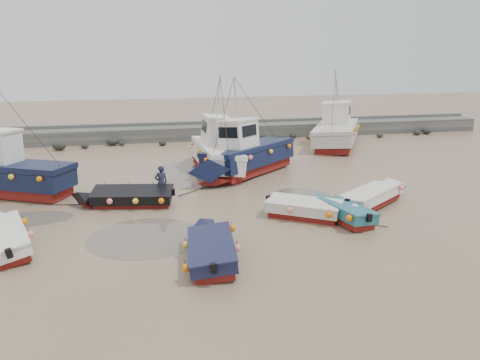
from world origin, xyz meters
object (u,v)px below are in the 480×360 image
Objects in this scene: cabin_boat_2 at (245,155)px; dinghy_5 at (311,207)px; cabin_boat_0 at (4,171)px; dinghy_3 at (374,194)px; cabin_boat_1 at (213,151)px; person at (162,200)px; cabin_boat_3 at (338,130)px; dinghy_0 at (6,234)px; dinghy_1 at (212,245)px; dinghy_2 at (341,208)px; dinghy_4 at (126,195)px.

dinghy_5 is at bearing 149.25° from cabin_boat_2.
dinghy_5 is at bearing -88.66° from cabin_boat_0.
cabin_boat_0 is (-19.28, 5.75, 0.82)m from dinghy_3.
cabin_boat_1 is 6.85m from person.
person is (-3.66, -5.63, -1.36)m from cabin_boat_1.
cabin_boat_0 is 0.94× the size of cabin_boat_1.
cabin_boat_0 is at bearing -129.77° from cabin_boat_3.
dinghy_0 is 0.71× the size of cabin_boat_0.
dinghy_0 is 3.42× the size of person.
dinghy_3 is at bearing 176.67° from cabin_boat_2.
cabin_boat_2 reaches higher than dinghy_1.
dinghy_2 reaches higher than person.
dinghy_2 and dinghy_5 have the same top height.
cabin_boat_1 reaches higher than dinghy_0.
dinghy_3 is 15.65m from cabin_boat_3.
dinghy_5 is (13.44, 0.60, 0.01)m from dinghy_0.
dinghy_0 is 0.75× the size of cabin_boat_2.
dinghy_4 is 0.75× the size of cabin_boat_2.
cabin_boat_3 is at bearing 54.22° from dinghy_2.
dinghy_2 is at bearing -18.76° from dinghy_0.
dinghy_0 is 1.05× the size of dinghy_1.
cabin_boat_3 reaches higher than dinghy_5.
cabin_boat_3 reaches higher than dinghy_0.
cabin_boat_2 is 4.53× the size of person.
cabin_boat_1 is at bearing 26.98° from dinghy_0.
cabin_boat_0 is at bearing 138.92° from dinghy_1.
dinghy_4 is 7.36m from cabin_boat_0.
dinghy_1 is at bearing -102.33° from cabin_boat_1.
dinghy_1 is (8.12, -2.86, 0.01)m from dinghy_0.
cabin_boat_3 is 5.30× the size of person.
dinghy_1 is 14.58m from cabin_boat_0.
dinghy_1 is 0.72× the size of cabin_boat_2.
dinghy_3 is at bearing 141.79° from dinghy_5.
cabin_boat_2 is 0.85× the size of cabin_boat_3.
dinghy_5 is at bearing -88.12° from cabin_boat_3.
cabin_boat_3 reaches higher than dinghy_2.
dinghy_3 is 0.59× the size of cabin_boat_3.
dinghy_2 is at bearing -83.73° from cabin_boat_3.
dinghy_1 is at bearing -38.59° from dinghy_0.
cabin_boat_0 reaches higher than dinghy_4.
person is (-8.22, 4.88, -0.56)m from dinghy_2.
cabin_boat_0 is (-6.56, 3.23, 0.82)m from dinghy_4.
dinghy_0 is 8.61m from dinghy_1.
cabin_boat_0 reaches higher than dinghy_2.
dinghy_4 is at bearing -136.98° from dinghy_3.
cabin_boat_2 is at bearing -112.34° from cabin_boat_3.
cabin_boat_1 is at bearing -134.91° from person.
dinghy_2 is at bearing -70.12° from cabin_boat_1.
dinghy_2 is 9.57m from person.
dinghy_3 is (17.40, 1.96, -0.00)m from dinghy_0.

